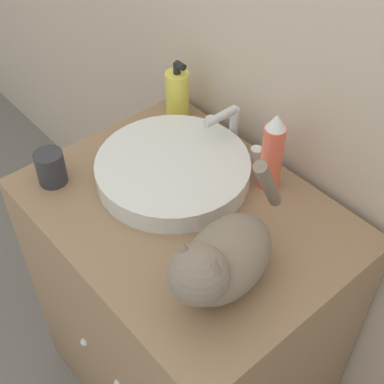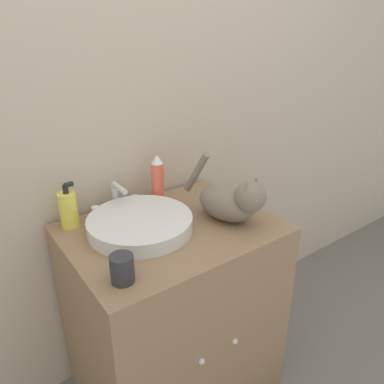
{
  "view_description": "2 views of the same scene",
  "coord_description": "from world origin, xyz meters",
  "px_view_note": "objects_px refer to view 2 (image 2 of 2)",
  "views": [
    {
      "loc": [
        0.66,
        -0.27,
        1.71
      ],
      "look_at": [
        0.07,
        0.25,
        0.94
      ],
      "focal_mm": 50.0,
      "sensor_mm": 36.0,
      "label": 1
    },
    {
      "loc": [
        -0.64,
        -0.73,
        1.5
      ],
      "look_at": [
        0.05,
        0.23,
        0.96
      ],
      "focal_mm": 35.0,
      "sensor_mm": 36.0,
      "label": 2
    }
  ],
  "objects_px": {
    "soap_bottle": "(68,209)",
    "spray_bottle": "(158,180)",
    "cat": "(232,200)",
    "cup": "(122,269)"
  },
  "relations": [
    {
      "from": "cat",
      "to": "spray_bottle",
      "type": "relative_size",
      "value": 1.79
    },
    {
      "from": "cup",
      "to": "spray_bottle",
      "type": "bearing_deg",
      "value": 47.57
    },
    {
      "from": "cat",
      "to": "soap_bottle",
      "type": "xyz_separation_m",
      "value": [
        -0.51,
        0.31,
        -0.01
      ]
    },
    {
      "from": "soap_bottle",
      "to": "spray_bottle",
      "type": "height_order",
      "value": "spray_bottle"
    },
    {
      "from": "cat",
      "to": "cup",
      "type": "height_order",
      "value": "cat"
    },
    {
      "from": "cat",
      "to": "spray_bottle",
      "type": "height_order",
      "value": "cat"
    },
    {
      "from": "cat",
      "to": "spray_bottle",
      "type": "distance_m",
      "value": 0.33
    },
    {
      "from": "soap_bottle",
      "to": "cup",
      "type": "relative_size",
      "value": 2.0
    },
    {
      "from": "soap_bottle",
      "to": "spray_bottle",
      "type": "distance_m",
      "value": 0.37
    },
    {
      "from": "cat",
      "to": "cup",
      "type": "xyz_separation_m",
      "value": [
        -0.5,
        -0.09,
        -0.04
      ]
    }
  ]
}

